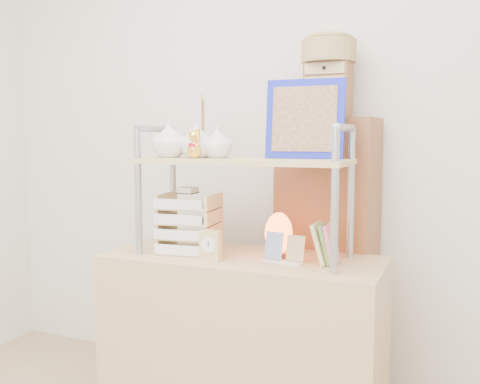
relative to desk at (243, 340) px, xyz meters
The scene contains 9 objects.
desk is the anchor object (origin of this frame).
cabinet 0.55m from the desk, 53.18° to the left, with size 0.45×0.24×1.35m, color brown.
hutch 0.83m from the desk, behind, with size 0.90×0.34×0.76m.
letter_tray 0.56m from the desk, behind, with size 0.26×0.25×0.29m.
salt_lamp 0.50m from the desk, 19.26° to the left, with size 0.13×0.12×0.19m.
desk_clock 0.47m from the desk, 125.60° to the right, with size 0.09×0.04×0.13m.
postcard_stand 0.46m from the desk, 11.89° to the right, with size 0.18×0.08×0.12m.
drawer_chest 1.19m from the desk, 51.47° to the left, with size 0.20×0.16×0.25m.
woven_basket 1.35m from the desk, 51.64° to the left, with size 0.25×0.25×0.10m, color olive.
Camera 1 is at (0.87, -0.90, 1.26)m, focal length 40.00 mm.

